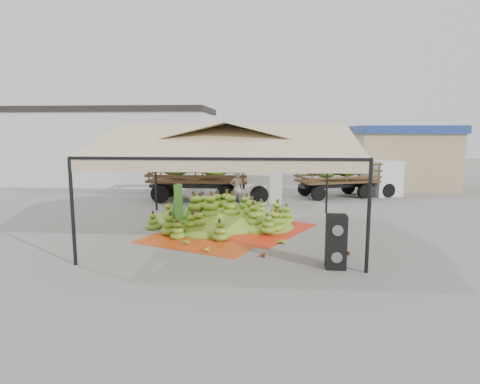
# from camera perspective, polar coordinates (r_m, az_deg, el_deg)

# --- Properties ---
(ground) EXTENTS (90.00, 90.00, 0.00)m
(ground) POSITION_cam_1_polar(r_m,az_deg,el_deg) (14.97, -1.23, -5.77)
(ground) COLOR slate
(ground) RESTS_ON ground
(canopy_tent) EXTENTS (8.10, 8.10, 4.00)m
(canopy_tent) POSITION_cam_1_polar(r_m,az_deg,el_deg) (14.52, -1.27, 6.96)
(canopy_tent) COLOR black
(canopy_tent) RESTS_ON ground
(building_white) EXTENTS (14.30, 6.30, 5.40)m
(building_white) POSITION_cam_1_polar(r_m,az_deg,el_deg) (30.68, -17.51, 6.28)
(building_white) COLOR silver
(building_white) RESTS_ON ground
(building_tan) EXTENTS (6.30, 5.30, 4.10)m
(building_tan) POSITION_cam_1_polar(r_m,az_deg,el_deg) (28.78, 21.87, 4.67)
(building_tan) COLOR tan
(building_tan) RESTS_ON ground
(tarp_left) EXTENTS (5.14, 5.03, 0.01)m
(tarp_left) POSITION_cam_1_polar(r_m,az_deg,el_deg) (14.42, -4.34, -6.32)
(tarp_left) COLOR #CB5D13
(tarp_left) RESTS_ON ground
(tarp_right) EXTENTS (5.39, 5.47, 0.01)m
(tarp_right) POSITION_cam_1_polar(r_m,az_deg,el_deg) (15.55, 1.30, -5.21)
(tarp_right) COLOR red
(tarp_right) RESTS_ON ground
(banana_heap) EXTENTS (6.50, 5.48, 1.32)m
(banana_heap) POSITION_cam_1_polar(r_m,az_deg,el_deg) (15.95, -2.55, -2.45)
(banana_heap) COLOR #4D821B
(banana_heap) RESTS_ON ground
(hand_yellow_a) EXTENTS (0.51, 0.44, 0.21)m
(hand_yellow_a) POSITION_cam_1_polar(r_m,az_deg,el_deg) (12.65, -5.16, -7.98)
(hand_yellow_a) COLOR gold
(hand_yellow_a) RESTS_ON ground
(hand_yellow_b) EXTENTS (0.58, 0.56, 0.20)m
(hand_yellow_b) POSITION_cam_1_polar(r_m,az_deg,el_deg) (13.46, 5.67, -7.00)
(hand_yellow_b) COLOR gold
(hand_yellow_b) RESTS_ON ground
(hand_red_a) EXTENTS (0.38, 0.32, 0.17)m
(hand_red_a) POSITION_cam_1_polar(r_m,az_deg,el_deg) (12.09, 2.88, -8.84)
(hand_red_a) COLOR #551913
(hand_red_a) RESTS_ON ground
(hand_red_b) EXTENTS (0.50, 0.48, 0.18)m
(hand_red_b) POSITION_cam_1_polar(r_m,az_deg,el_deg) (12.62, 14.70, -8.36)
(hand_red_b) COLOR #561813
(hand_red_b) RESTS_ON ground
(hand_green) EXTENTS (0.56, 0.53, 0.20)m
(hand_green) POSITION_cam_1_polar(r_m,az_deg,el_deg) (13.62, -7.79, -6.87)
(hand_green) COLOR #477017
(hand_green) RESTS_ON ground
(hanging_bunches) EXTENTS (1.74, 0.24, 0.20)m
(hanging_bunches) POSITION_cam_1_polar(r_m,az_deg,el_deg) (15.43, 4.61, 4.50)
(hanging_bunches) COLOR #527D1A
(hanging_bunches) RESTS_ON ground
(speaker_stack) EXTENTS (0.55, 0.48, 1.49)m
(speaker_stack) POSITION_cam_1_polar(r_m,az_deg,el_deg) (11.27, 13.50, -6.89)
(speaker_stack) COLOR black
(speaker_stack) RESTS_ON ground
(banana_leaves) EXTENTS (0.96, 1.36, 3.70)m
(banana_leaves) POSITION_cam_1_polar(r_m,az_deg,el_deg) (14.88, -9.19, -5.97)
(banana_leaves) COLOR #286E1D
(banana_leaves) RESTS_ON ground
(vendor) EXTENTS (0.73, 0.55, 1.78)m
(vendor) POSITION_cam_1_polar(r_m,az_deg,el_deg) (20.03, -0.43, 0.47)
(vendor) COLOR gray
(vendor) RESTS_ON ground
(truck_left) EXTENTS (7.18, 2.61, 2.45)m
(truck_left) POSITION_cam_1_polar(r_m,az_deg,el_deg) (21.86, -2.73, 2.77)
(truck_left) COLOR #503A1A
(truck_left) RESTS_ON ground
(truck_right) EXTENTS (6.28, 3.91, 2.04)m
(truck_right) POSITION_cam_1_polar(r_m,az_deg,el_deg) (24.09, 15.75, 2.39)
(truck_right) COLOR #4F3B1A
(truck_right) RESTS_ON ground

